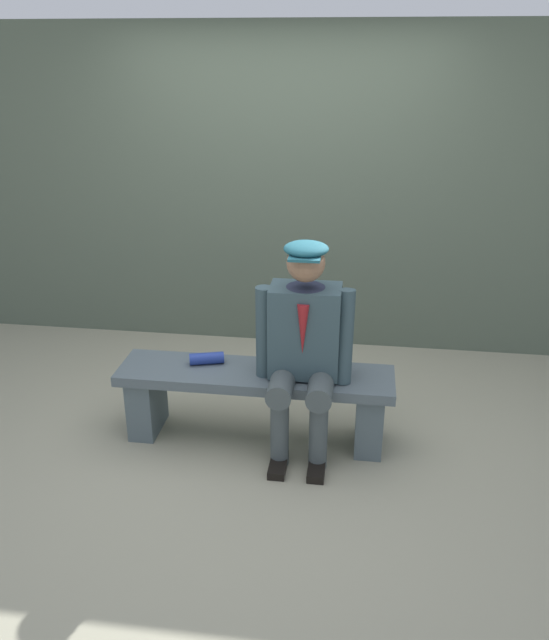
# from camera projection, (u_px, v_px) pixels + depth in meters

# --- Properties ---
(ground_plane) EXTENTS (30.00, 30.00, 0.00)m
(ground_plane) POSITION_uv_depth(u_px,v_px,m) (256.00, 437.00, 4.17)
(ground_plane) COLOR gray
(bench) EXTENTS (1.70, 0.41, 0.47)m
(bench) POSITION_uv_depth(u_px,v_px,m) (255.00, 393.00, 4.04)
(bench) COLOR #4A565D
(bench) RESTS_ON ground
(seated_man) EXTENTS (0.58, 0.57, 1.32)m
(seated_man) POSITION_uv_depth(u_px,v_px,m) (304.00, 341.00, 3.79)
(seated_man) COLOR #30444B
(seated_man) RESTS_ON ground
(rolled_magazine) EXTENTS (0.23, 0.13, 0.07)m
(rolled_magazine) POSITION_uv_depth(u_px,v_px,m) (207.00, 358.00, 4.06)
(rolled_magazine) COLOR navy
(rolled_magazine) RESTS_ON bench
(stadium_wall) EXTENTS (12.00, 0.24, 2.51)m
(stadium_wall) POSITION_uv_depth(u_px,v_px,m) (287.00, 191.00, 5.16)
(stadium_wall) COLOR #4C5849
(stadium_wall) RESTS_ON ground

